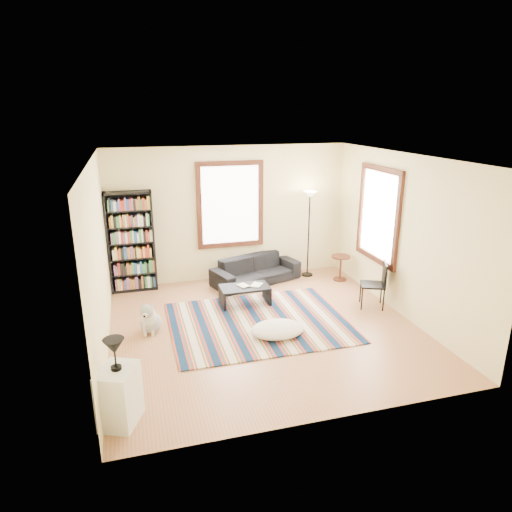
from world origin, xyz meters
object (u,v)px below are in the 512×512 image
object	(u,v)px
bookshelf	(131,242)
folding_chair	(373,285)
sofa	(256,270)
side_table	(340,268)
floor_lamp	(309,234)
white_cabinet	(119,396)
coffee_table	(245,295)
floor_cushion	(278,329)
dog	(150,316)

from	to	relation	value
bookshelf	folding_chair	distance (m)	4.70
bookshelf	folding_chair	bearing A→B (deg)	-26.07
sofa	side_table	bearing A→B (deg)	-30.45
bookshelf	floor_lamp	distance (m)	3.68
bookshelf	side_table	size ratio (longest dim) A/B	3.70
side_table	white_cabinet	world-z (taller)	white_cabinet
bookshelf	coffee_table	distance (m)	2.51
floor_cushion	white_cabinet	bearing A→B (deg)	-147.60
floor_cushion	dog	size ratio (longest dim) A/B	1.59
coffee_table	white_cabinet	xyz separation A→B (m)	(-2.22, -2.87, 0.17)
coffee_table	floor_cushion	world-z (taller)	coffee_table
sofa	floor_cushion	xyz separation A→B (m)	(-0.31, -2.39, -0.16)
folding_chair	white_cabinet	xyz separation A→B (m)	(-4.45, -2.15, -0.08)
sofa	floor_lamp	bearing A→B (deg)	-14.13
folding_chair	white_cabinet	size ratio (longest dim) A/B	1.23
sofa	folding_chair	size ratio (longest dim) A/B	2.17
bookshelf	floor_cushion	bearing A→B (deg)	-50.87
floor_lamp	side_table	size ratio (longest dim) A/B	3.44
bookshelf	folding_chair	size ratio (longest dim) A/B	2.33
sofa	dog	bearing A→B (deg)	-162.04
floor_lamp	dog	world-z (taller)	floor_lamp
white_cabinet	folding_chair	bearing A→B (deg)	49.23
floor_lamp	floor_cushion	bearing A→B (deg)	-121.20
side_table	coffee_table	bearing A→B (deg)	-163.02
white_cabinet	coffee_table	bearing A→B (deg)	75.72
sofa	dog	xyz separation A→B (m)	(-2.26, -1.70, 0.00)
folding_chair	coffee_table	bearing A→B (deg)	-174.37
folding_chair	sofa	bearing A→B (deg)	157.57
bookshelf	white_cabinet	world-z (taller)	bookshelf
dog	side_table	bearing A→B (deg)	35.11
coffee_table	dog	bearing A→B (deg)	-159.95
side_table	folding_chair	size ratio (longest dim) A/B	0.63
floor_cushion	floor_lamp	distance (m)	3.03
bookshelf	white_cabinet	size ratio (longest dim) A/B	2.86
sofa	dog	distance (m)	2.83
side_table	floor_cushion	bearing A→B (deg)	-135.64
white_cabinet	dog	size ratio (longest dim) A/B	1.27
floor_lamp	white_cabinet	size ratio (longest dim) A/B	2.66
dog	white_cabinet	bearing A→B (deg)	-85.06
floor_cushion	white_cabinet	size ratio (longest dim) A/B	1.24
bookshelf	sofa	bearing A→B (deg)	-6.23
side_table	white_cabinet	bearing A→B (deg)	-141.59
sofa	dog	world-z (taller)	dog
white_cabinet	dog	bearing A→B (deg)	101.59
bookshelf	white_cabinet	bearing A→B (deg)	-93.55
sofa	white_cabinet	world-z (taller)	white_cabinet
folding_chair	dog	xyz separation A→B (m)	(-3.98, 0.08, -0.16)
side_table	folding_chair	bearing A→B (deg)	-92.02
coffee_table	floor_cushion	xyz separation A→B (m)	(0.20, -1.33, -0.07)
floor_lamp	side_table	world-z (taller)	floor_lamp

